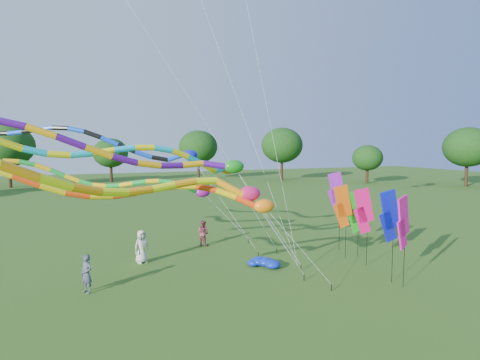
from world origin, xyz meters
name	(u,v)px	position (x,y,z in m)	size (l,w,h in m)	color
ground	(293,309)	(0.00, 0.00, 0.00)	(160.00, 160.00, 0.00)	#275717
tree_ring	(291,183)	(-2.21, -3.69, 5.45)	(118.75, 117.57, 9.50)	#382314
tube_kite_red	(156,192)	(-4.98, 2.17, 4.67)	(14.69, 1.75, 6.84)	black
tube_kite_orange	(130,181)	(-6.17, 0.49, 5.29)	(16.31, 4.74, 7.49)	black
tube_kite_purple	(108,149)	(-6.64, 4.02, 6.33)	(18.22, 1.23, 8.35)	black
tube_kite_blue	(102,143)	(-6.57, 9.73, 6.61)	(15.15, 5.64, 8.26)	black
tube_kite_cyan	(150,157)	(-4.75, 4.85, 5.95)	(14.91, 4.51, 8.03)	black
tube_kite_green	(136,183)	(-4.61, 11.54, 4.16)	(14.03, 2.36, 6.30)	black
banner_pole_violet	(336,192)	(6.75, 6.81, 3.62)	(1.14, 0.39, 4.89)	black
banner_pole_blue_a	(389,216)	(5.58, 0.96, 3.21)	(1.16, 0.17, 4.47)	black
banner_pole_magenta_a	(403,223)	(5.64, 0.16, 3.04)	(1.11, 0.51, 4.30)	black
banner_pole_magenta_b	(363,211)	(6.22, 3.60, 2.99)	(1.13, 0.42, 4.25)	black
banner_pole_green	(355,212)	(6.89, 5.15, 2.66)	(1.16, 0.09, 3.92)	black
banner_pole_orange	(342,206)	(6.03, 5.19, 3.02)	(1.15, 0.35, 4.28)	black
blue_nylon_heap	(261,262)	(1.09, 5.46, 0.25)	(1.41, 1.65, 0.57)	#0C25A8
person_a	(142,247)	(-4.74, 8.55, 0.92)	(0.90, 0.58, 1.83)	beige
person_b	(86,274)	(-7.64, 4.86, 0.86)	(0.63, 0.41, 1.72)	#41485C
person_c	(203,233)	(-0.51, 10.96, 0.83)	(0.80, 0.62, 1.65)	#8A3244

